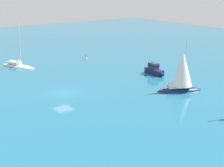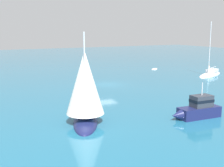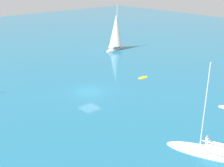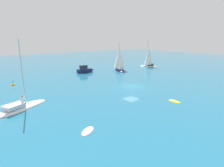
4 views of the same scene
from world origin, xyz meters
name	(u,v)px [view 3 (image 3 of 4)]	position (x,y,z in m)	size (l,w,h in m)	color
ground_plane	(89,92)	(0.00, 0.00, 0.00)	(160.00, 160.00, 0.00)	#1E607F
sloop	(116,34)	(-15.42, 18.98, 3.37)	(3.50, 6.66, 9.94)	silver
sailboat_2	(209,152)	(19.06, -0.47, 0.11)	(7.94, 5.13, 9.15)	white
rib	(143,78)	(1.03, 10.00, 0.00)	(0.98, 2.00, 0.34)	yellow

